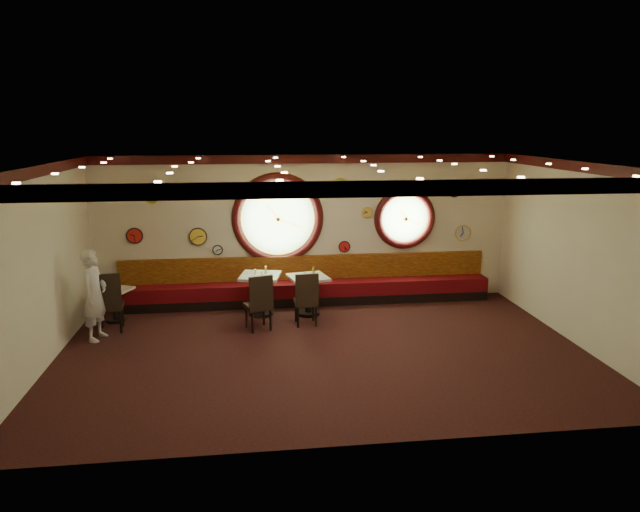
{
  "coord_description": "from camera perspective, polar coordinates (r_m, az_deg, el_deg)",
  "views": [
    {
      "loc": [
        -1.21,
        -9.14,
        3.79
      ],
      "look_at": [
        0.04,
        0.8,
        1.5
      ],
      "focal_mm": 32.0,
      "sensor_mm": 36.0,
      "label": 1
    }
  ],
  "objects": [
    {
      "name": "condiment_b_bottle",
      "position": [
        11.68,
        -5.46,
        -1.38
      ],
      "size": [
        0.05,
        0.05,
        0.14
      ],
      "primitive_type": "cylinder",
      "color": "gold",
      "rests_on": "table_b"
    },
    {
      "name": "condiment_a_pepper",
      "position": [
        11.89,
        -19.77,
        -2.94
      ],
      "size": [
        0.03,
        0.03,
        0.09
      ],
      "primitive_type": "cylinder",
      "color": "silver",
      "rests_on": "table_a"
    },
    {
      "name": "chair_b",
      "position": [
        10.77,
        -6.07,
        -4.29
      ],
      "size": [
        0.58,
        0.58,
        0.68
      ],
      "rotation": [
        0.0,
        0.0,
        0.33
      ],
      "color": "black",
      "rests_on": "floor"
    },
    {
      "name": "table_c",
      "position": [
        11.64,
        -1.2,
        -3.47
      ],
      "size": [
        0.89,
        0.89,
        0.82
      ],
      "color": "black",
      "rests_on": "floor"
    },
    {
      "name": "porthole_right_glass",
      "position": [
        12.76,
        8.45,
        3.77
      ],
      "size": [
        1.1,
        0.02,
        1.1
      ],
      "primitive_type": "cylinder",
      "rotation": [
        1.57,
        0.0,
        0.0
      ],
      "color": "#99CB79",
      "rests_on": "wall_back"
    },
    {
      "name": "wall_clock_7",
      "position": [
        12.2,
        -10.9,
        6.34
      ],
      "size": [
        0.24,
        0.03,
        0.24
      ],
      "primitive_type": "cylinder",
      "rotation": [
        1.57,
        0.0,
        0.0
      ],
      "color": "black",
      "rests_on": "wall_back"
    },
    {
      "name": "chair_a",
      "position": [
        11.3,
        -20.39,
        -4.02
      ],
      "size": [
        0.54,
        0.54,
        0.72
      ],
      "rotation": [
        0.0,
        0.0,
        0.13
      ],
      "color": "black",
      "rests_on": "floor"
    },
    {
      "name": "wall_right",
      "position": [
        11.0,
        24.31,
        0.23
      ],
      "size": [
        0.02,
        6.0,
        3.2
      ],
      "primitive_type": "cube",
      "color": "beige",
      "rests_on": "floor"
    },
    {
      "name": "porthole_left_ring",
      "position": [
        12.26,
        -4.23,
        3.74
      ],
      "size": [
        1.61,
        0.03,
        1.61
      ],
      "primitive_type": "torus",
      "rotation": [
        1.57,
        0.0,
        0.0
      ],
      "color": "gold",
      "rests_on": "wall_back"
    },
    {
      "name": "table_b",
      "position": [
        11.68,
        -5.97,
        -3.36
      ],
      "size": [
        0.91,
        0.91,
        0.85
      ],
      "color": "black",
      "rests_on": "floor"
    },
    {
      "name": "molding_left",
      "position": [
        9.72,
        -26.86,
        7.49
      ],
      "size": [
        0.1,
        6.0,
        0.18
      ],
      "primitive_type": "cube",
      "color": "#380A0A",
      "rests_on": "wall_back"
    },
    {
      "name": "waiter",
      "position": [
        11.0,
        -21.61,
        -3.65
      ],
      "size": [
        0.53,
        0.69,
        1.67
      ],
      "primitive_type": "imported",
      "rotation": [
        0.0,
        0.0,
        1.33
      ],
      "color": "silver",
      "rests_on": "floor"
    },
    {
      "name": "condiment_a_salt",
      "position": [
        11.93,
        -20.3,
        -2.94
      ],
      "size": [
        0.03,
        0.03,
        0.09
      ],
      "primitive_type": "cylinder",
      "color": "silver",
      "rests_on": "table_a"
    },
    {
      "name": "condiment_c_salt",
      "position": [
        11.59,
        -1.49,
        -1.75
      ],
      "size": [
        0.03,
        0.03,
        0.1
      ],
      "primitive_type": "cylinder",
      "color": "#BDBDC1",
      "rests_on": "table_c"
    },
    {
      "name": "wall_clock_4",
      "position": [
        12.39,
        -10.2,
        0.61
      ],
      "size": [
        0.2,
        0.03,
        0.2
      ],
      "primitive_type": "cylinder",
      "rotation": [
        1.57,
        0.0,
        0.0
      ],
      "color": "white",
      "rests_on": "wall_back"
    },
    {
      "name": "condiment_b_salt",
      "position": [
        11.62,
        -6.51,
        -1.57
      ],
      "size": [
        0.04,
        0.04,
        0.11
      ],
      "primitive_type": "cylinder",
      "color": "silver",
      "rests_on": "table_b"
    },
    {
      "name": "condiment_b_pepper",
      "position": [
        11.53,
        -5.87,
        -1.68
      ],
      "size": [
        0.04,
        0.04,
        0.1
      ],
      "primitive_type": "cylinder",
      "color": "silver",
      "rests_on": "table_b"
    },
    {
      "name": "condiment_c_bottle",
      "position": [
        11.63,
        -0.64,
        -1.49
      ],
      "size": [
        0.05,
        0.05,
        0.18
      ],
      "primitive_type": "cylinder",
      "color": "gold",
      "rests_on": "table_c"
    },
    {
      "name": "condiment_c_pepper",
      "position": [
        11.55,
        -0.79,
        -1.81
      ],
      "size": [
        0.03,
        0.03,
        0.09
      ],
      "primitive_type": "cylinder",
      "color": "silver",
      "rests_on": "table_c"
    },
    {
      "name": "condiment_a_bottle",
      "position": [
        11.97,
        -19.4,
        -2.63
      ],
      "size": [
        0.05,
        0.05,
        0.16
      ],
      "primitive_type": "cylinder",
      "color": "gold",
      "rests_on": "table_a"
    },
    {
      "name": "banquette_seat",
      "position": [
        12.41,
        -1.29,
        -3.22
      ],
      "size": [
        8.0,
        0.55,
        0.3
      ],
      "primitive_type": "cube",
      "color": "#55070E",
      "rests_on": "banquette_base"
    },
    {
      "name": "wall_clock_5",
      "position": [
        12.36,
        -12.1,
        1.91
      ],
      "size": [
        0.36,
        0.03,
        0.36
      ],
      "primitive_type": "cylinder",
      "rotation": [
        1.57,
        0.0,
        0.0
      ],
      "color": "yellow",
      "rests_on": "wall_back"
    },
    {
      "name": "porthole_right_frame",
      "position": [
        12.74,
        8.47,
        3.76
      ],
      "size": [
        1.38,
        0.18,
        1.38
      ],
      "primitive_type": "torus",
      "rotation": [
        1.57,
        0.0,
        0.0
      ],
      "color": "#380A0A",
      "rests_on": "wall_back"
    },
    {
      "name": "molding_front",
      "position": [
        6.34,
        3.91,
        6.69
      ],
      "size": [
        9.0,
        0.1,
        0.18
      ],
      "primitive_type": "cube",
      "color": "#380A0A",
      "rests_on": "wall_back"
    },
    {
      "name": "wall_left",
      "position": [
        9.96,
        -26.26,
        -1.18
      ],
      "size": [
        0.02,
        6.0,
        3.2
      ],
      "primitive_type": "cube",
      "color": "beige",
      "rests_on": "floor"
    },
    {
      "name": "molding_back",
      "position": [
        12.17,
        -1.47,
        9.67
      ],
      "size": [
        9.0,
        0.1,
        0.18
      ],
      "primitive_type": "cube",
      "color": "#380A0A",
      "rests_on": "wall_back"
    },
    {
      "name": "porthole_left_glass",
      "position": [
        12.3,
        -4.24,
        3.77
      ],
      "size": [
        1.66,
        0.02,
        1.66
      ],
      "primitive_type": "cylinder",
      "rotation": [
        1.57,
        0.0,
        0.0
      ],
      "color": "#99CB79",
      "rests_on": "wall_back"
    },
    {
      "name": "ceiling",
      "position": [
        9.24,
        0.38,
        9.22
      ],
      "size": [
        9.0,
        6.0,
        0.02
      ],
      "primitive_type": "cube",
      "color": "#B38B32",
      "rests_on": "wall_back"
    },
    {
      "name": "wall_clock_9",
      "position": [
        12.32,
        2.04,
        7.09
      ],
      "size": [
        0.3,
        0.03,
        0.3
      ],
      "primitive_type": "cylinder",
      "rotation": [
        1.57,
        0.0,
        0.0
      ],
      "color": "#7DBD3B",
      "rests_on": "wall_back"
    },
    {
      "name": "wall_clock_8",
      "position": [
        12.53,
        -18.05,
        1.94
      ],
      "size": [
        0.32,
        0.03,
        0.32
      ],
      "primitive_type": "cylinder",
      "rotation": [
        1.57,
        0.0,
        0.0
      ],
      "color": "red",
      "rests_on": "wall_back"
    },
    {
      "name": "banquette_base",
      "position": [
        12.48,
        -1.28,
        -4.33
      ],
      "size": [
        8.0,
        0.55,
        0.2
      ],
      "primitive_type": "cube",
      "color": "black",
      "rests_on": "floor"
    },
    {
      "name": "porthole_left_frame",
      "position": [
        12.29,
        -4.24,
        3.76
      ],
      "size": [
        1.98,
        0.18,
        1.98
      ],
      "primitive_type": "torus",
      "rotation": [
        1.57,
        0.0,
        0.0
      ],
      "color": "#380A0A",
      "rests_on": "wall_back"
    },
    {
      "name": "wall_clock_2",
      "position": [
        12.54,
        2.45,
        0.95
      ],
      "size": [
        0.24,
        0.03,
        0.24
      ],
      "primitive_type": "cylinder",
      "rotation": [
        1.57,
        0.0,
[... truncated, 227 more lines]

